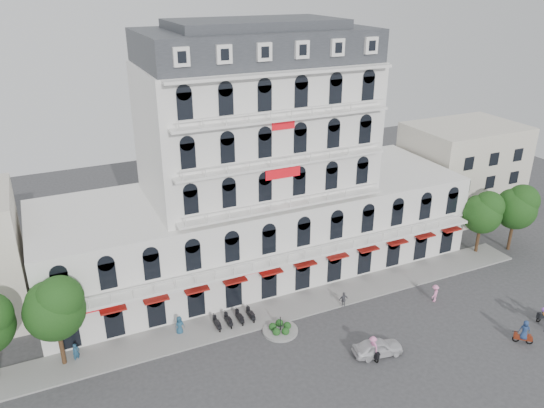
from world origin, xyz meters
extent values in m
plane|color=#38383A|center=(0.00, 0.00, 0.00)|extent=(120.00, 120.00, 0.00)
cube|color=gray|center=(0.00, 9.00, 0.08)|extent=(53.00, 4.00, 0.16)
cube|color=silver|center=(0.00, 18.00, 4.50)|extent=(45.00, 14.00, 9.00)
cube|color=silver|center=(0.00, 18.00, 15.50)|extent=(22.00, 12.00, 13.00)
cube|color=#2D3035|center=(0.00, 18.00, 23.50)|extent=(21.56, 11.76, 3.00)
cube|color=#2D3035|center=(0.00, 18.00, 25.40)|extent=(15.84, 8.64, 0.80)
cube|color=maroon|center=(0.00, 10.50, 3.50)|extent=(40.50, 1.00, 0.15)
cube|color=red|center=(0.00, 11.88, 13.00)|extent=(3.50, 0.10, 1.40)
cube|color=beige|center=(30.00, 20.00, 6.00)|extent=(14.00, 10.00, 12.00)
cylinder|color=gray|center=(-3.00, 6.00, 0.12)|extent=(3.20, 3.20, 0.24)
cylinder|color=black|center=(-3.00, 6.00, 0.90)|extent=(0.08, 0.08, 1.40)
sphere|color=#194416|center=(-2.30, 6.00, 0.45)|extent=(0.70, 0.70, 0.70)
sphere|color=#194416|center=(-2.78, 6.66, 0.45)|extent=(0.70, 0.70, 0.70)
sphere|color=#194416|center=(-3.56, 6.42, 0.45)|extent=(0.70, 0.70, 0.70)
sphere|color=#194416|center=(-3.57, 5.60, 0.45)|extent=(0.70, 0.70, 0.70)
sphere|color=#194416|center=(-2.80, 5.33, 0.45)|extent=(0.70, 0.70, 0.70)
cylinder|color=#382314|center=(-21.00, 9.50, 1.87)|extent=(0.36, 0.36, 3.74)
sphere|color=#133912|center=(-21.00, 9.50, 5.27)|extent=(4.76, 4.76, 4.76)
sphere|color=#133912|center=(-20.50, 9.20, 6.38)|extent=(3.74, 3.74, 3.74)
sphere|color=#133912|center=(-21.40, 9.80, 5.95)|extent=(3.40, 3.40, 3.40)
cylinder|color=#382314|center=(24.00, 10.00, 1.72)|extent=(0.36, 0.36, 3.43)
sphere|color=#133912|center=(24.00, 10.00, 4.84)|extent=(4.37, 4.37, 4.37)
sphere|color=#133912|center=(24.50, 9.70, 5.85)|extent=(3.43, 3.43, 3.43)
sphere|color=#133912|center=(23.60, 10.30, 5.46)|extent=(3.12, 3.12, 3.12)
cylinder|color=#382314|center=(28.00, 9.00, 1.83)|extent=(0.36, 0.36, 3.65)
sphere|color=#133912|center=(28.00, 9.00, 5.15)|extent=(4.65, 4.65, 4.65)
sphere|color=#133912|center=(28.50, 8.70, 6.23)|extent=(3.65, 3.65, 3.65)
sphere|color=#133912|center=(27.60, 9.30, 5.81)|extent=(3.32, 3.32, 3.32)
imported|color=silver|center=(3.13, -0.19, 0.73)|extent=(4.49, 2.43, 1.45)
cube|color=maroon|center=(15.49, -4.23, 0.55)|extent=(1.35, 1.26, 0.35)
torus|color=black|center=(15.08, -3.86, 0.28)|extent=(0.53, 0.49, 0.60)
torus|color=black|center=(15.90, -4.60, 0.28)|extent=(0.53, 0.49, 0.60)
imported|color=navy|center=(15.49, -4.23, 1.36)|extent=(1.05, 1.02, 1.82)
cube|color=black|center=(19.89, -2.67, 0.55)|extent=(1.52, 0.44, 0.35)
torus|color=black|center=(19.34, -2.64, 0.28)|extent=(0.61, 0.16, 0.60)
cube|color=black|center=(2.39, -0.44, 0.55)|extent=(0.49, 1.53, 0.35)
torus|color=black|center=(2.45, -0.99, 0.28)|extent=(0.18, 0.61, 0.60)
torus|color=black|center=(2.34, 0.10, 0.28)|extent=(0.18, 0.61, 0.60)
imported|color=pink|center=(2.39, -0.44, 1.31)|extent=(0.74, 1.16, 1.72)
imported|color=navy|center=(-11.25, 9.50, 0.90)|extent=(1.00, 0.80, 1.79)
imported|color=#53535A|center=(4.26, 7.03, 0.79)|extent=(0.98, 0.55, 1.58)
imported|color=pink|center=(12.86, 4.10, 0.90)|extent=(1.34, 1.15, 1.80)
imported|color=navy|center=(-20.00, 9.50, 0.85)|extent=(0.74, 0.64, 1.70)
sphere|color=#994CD8|center=(18.35, -3.61, 2.23)|extent=(0.44, 0.44, 0.44)
camera|label=1|loc=(-20.06, -29.28, 29.39)|focal=35.00mm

